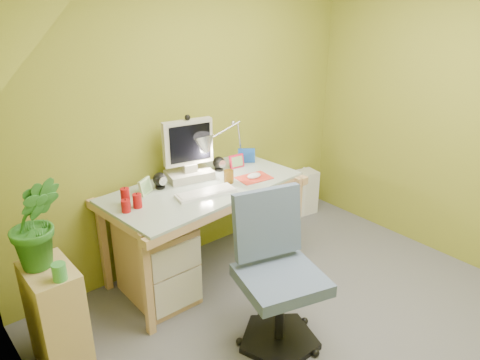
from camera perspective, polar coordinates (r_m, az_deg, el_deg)
floor at (r=3.26m, az=12.03°, el=-19.52°), size 3.20×3.20×0.01m
wall_back at (r=3.71m, az=-5.99°, el=7.78°), size 3.20×0.01×2.40m
wall_left at (r=1.74m, az=-20.41°, el=-12.67°), size 0.01×3.20×2.40m
slope_ceiling at (r=1.73m, az=-4.38°, el=12.28°), size 1.10×3.20×1.10m
desk at (r=3.65m, az=-4.33°, el=-6.24°), size 1.51×0.86×0.78m
monitor at (r=3.52m, az=-6.37°, el=4.48°), size 0.45×0.32×0.56m
speaker_left at (r=3.45m, az=-9.75°, el=-0.06°), size 0.10×0.10×0.12m
speaker_right at (r=3.72m, az=-2.60°, el=2.01°), size 0.11×0.11×0.12m
keyboard at (r=3.33m, az=-4.24°, el=-1.58°), size 0.44×0.21×0.02m
mousepad at (r=3.59m, az=1.72°, el=0.27°), size 0.27×0.21×0.01m
mouse at (r=3.59m, az=1.72°, el=0.52°), size 0.12×0.08×0.04m
amber_tumbler at (r=3.50m, az=-1.38°, el=0.43°), size 0.09×0.09×0.10m
candle_cluster at (r=3.19m, az=-13.47°, el=-2.30°), size 0.18×0.16×0.13m
photo_frame_red at (r=3.78m, az=-0.42°, el=2.31°), size 0.13×0.04×0.11m
photo_frame_blue at (r=3.89m, az=0.80°, el=3.01°), size 0.12×0.10×0.12m
photo_frame_green at (r=3.38m, az=-11.46°, el=-0.77°), size 0.12×0.08×0.11m
desk_lamp at (r=3.77m, az=-0.66°, el=5.83°), size 0.52×0.23×0.56m
side_ledge at (r=3.07m, az=-21.43°, el=-15.41°), size 0.26×0.39×0.69m
potted_plant at (r=2.79m, az=-23.60°, el=-4.80°), size 0.35×0.31×0.54m
green_cup at (r=2.73m, az=-21.16°, el=-10.40°), size 0.09×0.09×0.10m
task_chair at (r=2.93m, az=5.05°, el=-11.71°), size 0.69×0.69×1.01m
radiator at (r=4.68m, az=6.82°, el=-1.75°), size 0.46×0.24×0.44m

